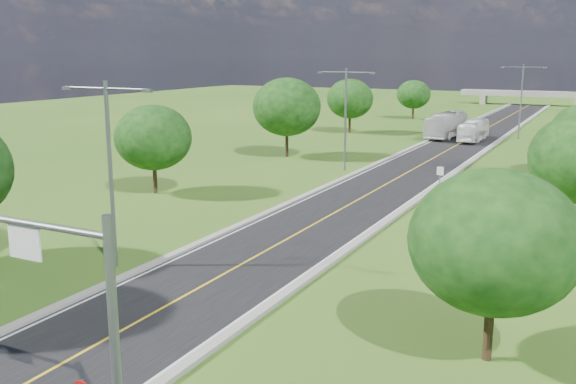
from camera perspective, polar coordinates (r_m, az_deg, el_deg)
name	(u,v)px	position (r m, az deg, el deg)	size (l,w,h in m)	color
ground	(442,154)	(76.29, 13.49, 3.31)	(260.00, 260.00, 0.00)	#2C5818
road	(453,147)	(82.07, 14.50, 3.88)	(8.00, 150.00, 0.06)	black
curb_left	(420,144)	(83.07, 11.64, 4.17)	(0.50, 150.00, 0.22)	gray
curb_right	(489,149)	(81.26, 17.43, 3.69)	(0.50, 150.00, 0.22)	gray
signal_mast	(55,284)	(19.62, -20.02, -7.73)	(8.54, 0.33, 7.20)	slate
speed_limit_sign	(440,176)	(53.71, 13.36, 1.41)	(0.55, 0.09, 2.40)	slate
overpass	(530,95)	(154.64, 20.70, 8.11)	(30.00, 3.00, 3.20)	gray
streetlight_near_left	(110,159)	(34.99, -15.56, 2.87)	(5.90, 0.25, 10.00)	slate
streetlight_mid_left	(346,110)	(63.16, 5.14, 7.24)	(5.90, 0.25, 10.00)	slate
streetlight_far_right	(521,95)	(92.26, 20.04, 8.12)	(5.90, 0.25, 10.00)	slate
tree_lb	(153,138)	(53.65, -11.89, 4.76)	(6.30, 6.30, 7.33)	black
tree_lc	(287,107)	(71.45, -0.11, 7.57)	(7.56, 7.56, 8.79)	black
tree_ld	(350,99)	(94.16, 5.53, 8.25)	(6.72, 6.72, 7.82)	black
tree_le	(414,94)	(116.10, 11.11, 8.51)	(5.88, 5.88, 6.84)	black
tree_ra	(495,242)	(24.57, 17.90, -4.23)	(6.30, 6.30, 7.33)	black
bus_outbound	(474,131)	(88.40, 16.17, 5.27)	(2.28, 9.74, 2.71)	white
bus_inbound	(446,125)	(91.43, 13.87, 5.81)	(2.81, 12.03, 3.35)	silver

